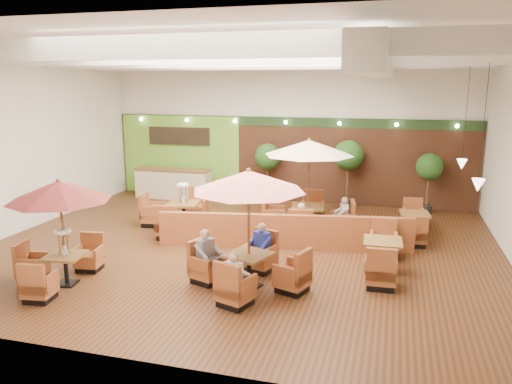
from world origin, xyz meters
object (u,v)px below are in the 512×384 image
(table_3, at_px, (175,213))
(topiary_1, at_px, (348,158))
(topiary_0, at_px, (268,159))
(diner_3, at_px, (301,218))
(diner_2, at_px, (207,251))
(table_5, at_px, (414,225))
(table_0, at_px, (59,209))
(table_1, at_px, (249,208))
(diner_0, at_px, (235,272))
(booth_divider, at_px, (284,232))
(table_2, at_px, (308,170))
(table_4, at_px, (382,256))
(diner_1, at_px, (260,242))
(service_counter, at_px, (173,184))
(diner_4, at_px, (343,212))
(topiary_2, at_px, (429,169))

(table_3, relative_size, topiary_1, 1.16)
(table_3, bearing_deg, topiary_0, 56.13)
(diner_3, bearing_deg, diner_2, -126.35)
(topiary_1, bearing_deg, table_5, -52.02)
(diner_2, bearing_deg, table_0, -47.82)
(table_5, height_order, topiary_1, topiary_1)
(table_1, xyz_separation_m, diner_0, (0.00, -1.00, -1.12))
(booth_divider, distance_m, topiary_0, 5.50)
(booth_divider, relative_size, topiary_0, 3.08)
(table_1, relative_size, diner_3, 3.90)
(table_2, distance_m, table_4, 3.91)
(booth_divider, distance_m, diner_3, 0.77)
(diner_1, height_order, diner_3, diner_1)
(booth_divider, bearing_deg, table_4, -31.45)
(service_counter, xyz_separation_m, table_5, (9.07, -2.71, -0.23))
(diner_0, bearing_deg, diner_4, 95.07)
(topiary_0, bearing_deg, table_2, -57.76)
(table_2, distance_m, topiary_2, 4.98)
(table_0, height_order, diner_3, table_0)
(table_0, relative_size, diner_3, 3.42)
(topiary_2, relative_size, diner_2, 2.64)
(service_counter, relative_size, diner_1, 3.99)
(topiary_2, bearing_deg, table_0, -133.15)
(table_1, distance_m, topiary_1, 7.99)
(topiary_0, distance_m, diner_4, 4.73)
(table_3, bearing_deg, table_0, -103.88)
(table_4, distance_m, diner_0, 3.98)
(service_counter, relative_size, diner_4, 4.18)
(booth_divider, relative_size, topiary_2, 3.30)
(table_4, xyz_separation_m, topiary_0, (-4.43, 6.10, 1.31))
(table_4, bearing_deg, table_2, 127.94)
(diner_1, bearing_deg, table_1, 116.58)
(topiary_0, xyz_separation_m, topiary_2, (5.77, 0.00, -0.11))
(table_5, relative_size, diner_2, 3.12)
(booth_divider, distance_m, topiary_1, 5.39)
(topiary_0, xyz_separation_m, topiary_1, (2.99, 0.00, 0.16))
(service_counter, xyz_separation_m, diner_1, (5.39, -6.67, 0.16))
(table_0, bearing_deg, topiary_2, 38.30)
(topiary_0, bearing_deg, table_0, -105.92)
(table_5, relative_size, diner_0, 3.50)
(topiary_1, xyz_separation_m, diner_2, (-2.41, -7.87, -1.10))
(table_1, bearing_deg, table_4, 50.94)
(table_1, height_order, topiary_0, table_1)
(table_4, xyz_separation_m, diner_1, (-2.85, -0.77, 0.36))
(booth_divider, height_order, diner_0, diner_0)
(service_counter, bearing_deg, diner_1, -51.06)
(topiary_0, height_order, diner_3, topiary_0)
(table_0, bearing_deg, diner_0, -8.80)
(table_3, relative_size, table_4, 1.07)
(table_3, relative_size, topiary_0, 1.28)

